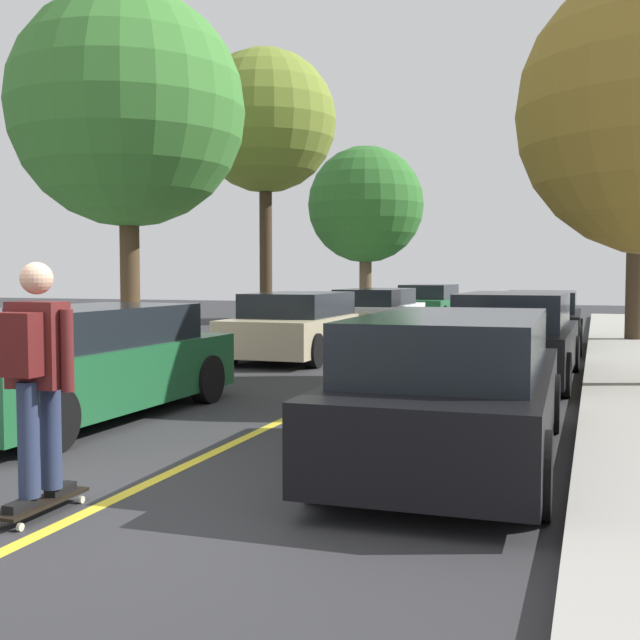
{
  "coord_description": "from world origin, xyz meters",
  "views": [
    {
      "loc": [
        3.46,
        -4.67,
        1.74
      ],
      "look_at": [
        -0.1,
        5.47,
        1.1
      ],
      "focal_mm": 44.15,
      "sensor_mm": 36.0,
      "label": 1
    }
  ],
  "objects_px": {
    "parked_car_right_near": "(515,338)",
    "street_tree_left_near": "(265,122)",
    "street_tree_left_nearest": "(128,110)",
    "parked_car_left_nearest": "(83,363)",
    "parked_car_right_nearest": "(455,388)",
    "skateboard": "(41,503)",
    "skateboarder": "(35,367)",
    "parked_car_left_near": "(298,326)",
    "parked_car_left_far": "(376,312)",
    "parked_car_left_farthest": "(429,303)",
    "fire_hydrant": "(50,362)",
    "parked_car_right_far": "(539,320)",
    "street_tree_left_far": "(366,205)",
    "street_tree_right_near": "(639,123)"
  },
  "relations": [
    {
      "from": "parked_car_right_near",
      "to": "street_tree_left_near",
      "type": "relative_size",
      "value": 0.63
    },
    {
      "from": "street_tree_left_nearest",
      "to": "parked_car_left_nearest",
      "type": "bearing_deg",
      "value": -63.83
    },
    {
      "from": "parked_car_right_nearest",
      "to": "skateboard",
      "type": "height_order",
      "value": "parked_car_right_nearest"
    },
    {
      "from": "skateboarder",
      "to": "parked_car_left_nearest",
      "type": "bearing_deg",
      "value": 121.45
    },
    {
      "from": "parked_car_left_near",
      "to": "parked_car_left_far",
      "type": "distance_m",
      "value": 6.06
    },
    {
      "from": "parked_car_left_farthest",
      "to": "skateboarder",
      "type": "height_order",
      "value": "skateboarder"
    },
    {
      "from": "fire_hydrant",
      "to": "parked_car_right_near",
      "type": "bearing_deg",
      "value": 32.25
    },
    {
      "from": "parked_car_left_far",
      "to": "parked_car_right_nearest",
      "type": "xyz_separation_m",
      "value": [
        4.51,
        -13.79,
        0.02
      ]
    },
    {
      "from": "parked_car_right_nearest",
      "to": "parked_car_right_far",
      "type": "height_order",
      "value": "parked_car_right_nearest"
    },
    {
      "from": "parked_car_right_nearest",
      "to": "parked_car_left_farthest",
      "type": "bearing_deg",
      "value": 102.15
    },
    {
      "from": "parked_car_right_nearest",
      "to": "street_tree_left_far",
      "type": "bearing_deg",
      "value": 108.32
    },
    {
      "from": "parked_car_left_farthest",
      "to": "parked_car_left_nearest",
      "type": "bearing_deg",
      "value": -90.0
    },
    {
      "from": "parked_car_left_farthest",
      "to": "skateboarder",
      "type": "relative_size",
      "value": 2.71
    },
    {
      "from": "parked_car_left_nearest",
      "to": "parked_car_left_near",
      "type": "distance_m",
      "value": 7.11
    },
    {
      "from": "parked_car_left_farthest",
      "to": "parked_car_right_nearest",
      "type": "relative_size",
      "value": 1.0
    },
    {
      "from": "parked_car_left_nearest",
      "to": "skateboarder",
      "type": "distance_m",
      "value": 3.83
    },
    {
      "from": "parked_car_right_far",
      "to": "fire_hydrant",
      "type": "xyz_separation_m",
      "value": [
        -6.01,
        -9.45,
        -0.17
      ]
    },
    {
      "from": "parked_car_right_far",
      "to": "fire_hydrant",
      "type": "bearing_deg",
      "value": -122.45
    },
    {
      "from": "parked_car_left_far",
      "to": "fire_hydrant",
      "type": "height_order",
      "value": "parked_car_left_far"
    },
    {
      "from": "parked_car_left_near",
      "to": "parked_car_right_nearest",
      "type": "distance_m",
      "value": 8.95
    },
    {
      "from": "parked_car_left_near",
      "to": "parked_car_left_farthest",
      "type": "bearing_deg",
      "value": 90.0
    },
    {
      "from": "parked_car_left_near",
      "to": "parked_car_left_farthest",
      "type": "relative_size",
      "value": 0.92
    },
    {
      "from": "parked_car_right_far",
      "to": "skateboarder",
      "type": "distance_m",
      "value": 14.24
    },
    {
      "from": "parked_car_right_nearest",
      "to": "parked_car_right_far",
      "type": "xyz_separation_m",
      "value": [
        -0.0,
        11.37,
        -0.03
      ]
    },
    {
      "from": "parked_car_left_near",
      "to": "skateboard",
      "type": "xyz_separation_m",
      "value": [
        1.99,
        -10.32,
        -0.58
      ]
    },
    {
      "from": "parked_car_left_nearest",
      "to": "street_tree_left_nearest",
      "type": "relative_size",
      "value": 0.7
    },
    {
      "from": "parked_car_right_near",
      "to": "skateboard",
      "type": "relative_size",
      "value": 5.34
    },
    {
      "from": "street_tree_right_near",
      "to": "street_tree_left_near",
      "type": "bearing_deg",
      "value": -164.99
    },
    {
      "from": "parked_car_left_farthest",
      "to": "street_tree_right_near",
      "type": "height_order",
      "value": "street_tree_right_near"
    },
    {
      "from": "parked_car_left_nearest",
      "to": "street_tree_right_near",
      "type": "height_order",
      "value": "street_tree_right_near"
    },
    {
      "from": "street_tree_left_far",
      "to": "parked_car_left_farthest",
      "type": "bearing_deg",
      "value": 25.78
    },
    {
      "from": "parked_car_right_nearest",
      "to": "street_tree_right_near",
      "type": "distance_m",
      "value": 14.22
    },
    {
      "from": "street_tree_right_near",
      "to": "skateboarder",
      "type": "bearing_deg",
      "value": -106.17
    },
    {
      "from": "parked_car_left_far",
      "to": "street_tree_left_near",
      "type": "height_order",
      "value": "street_tree_left_near"
    },
    {
      "from": "skateboard",
      "to": "parked_car_right_far",
      "type": "bearing_deg",
      "value": 79.76
    },
    {
      "from": "parked_car_right_far",
      "to": "street_tree_left_nearest",
      "type": "relative_size",
      "value": 0.66
    },
    {
      "from": "parked_car_left_near",
      "to": "parked_car_left_far",
      "type": "relative_size",
      "value": 0.98
    },
    {
      "from": "parked_car_right_far",
      "to": "street_tree_left_far",
      "type": "xyz_separation_m",
      "value": [
        -6.6,
        8.57,
        3.5
      ]
    },
    {
      "from": "street_tree_left_near",
      "to": "skateboarder",
      "type": "bearing_deg",
      "value": -73.29
    },
    {
      "from": "parked_car_right_near",
      "to": "skateboard",
      "type": "height_order",
      "value": "parked_car_right_near"
    },
    {
      "from": "parked_car_left_near",
      "to": "parked_car_right_nearest",
      "type": "xyz_separation_m",
      "value": [
        4.51,
        -7.72,
        0.02
      ]
    },
    {
      "from": "skateboard",
      "to": "street_tree_left_far",
      "type": "bearing_deg",
      "value": 100.25
    },
    {
      "from": "street_tree_left_nearest",
      "to": "parked_car_right_nearest",
      "type": "bearing_deg",
      "value": -36.39
    },
    {
      "from": "street_tree_right_near",
      "to": "fire_hydrant",
      "type": "height_order",
      "value": "street_tree_right_near"
    },
    {
      "from": "parked_car_right_far",
      "to": "skateboard",
      "type": "relative_size",
      "value": 5.13
    },
    {
      "from": "street_tree_left_nearest",
      "to": "fire_hydrant",
      "type": "bearing_deg",
      "value": -78.68
    },
    {
      "from": "parked_car_right_nearest",
      "to": "skateboarder",
      "type": "relative_size",
      "value": 2.7
    },
    {
      "from": "parked_car_left_near",
      "to": "parked_car_left_farthest",
      "type": "distance_m",
      "value": 13.23
    },
    {
      "from": "parked_car_right_nearest",
      "to": "street_tree_left_far",
      "type": "xyz_separation_m",
      "value": [
        -6.6,
        19.94,
        3.47
      ]
    },
    {
      "from": "parked_car_left_farthest",
      "to": "street_tree_right_near",
      "type": "xyz_separation_m",
      "value": [
        6.6,
        -7.67,
        4.66
      ]
    }
  ]
}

